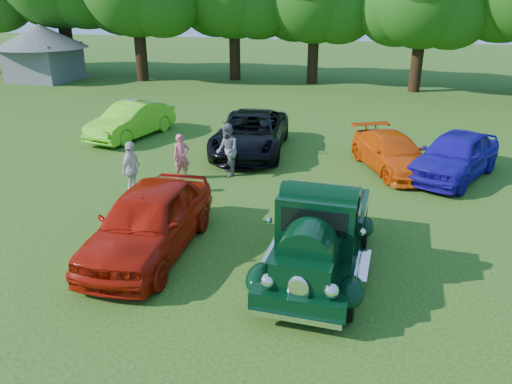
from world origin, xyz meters
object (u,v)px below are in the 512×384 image
(back_car_orange, at_px, (392,153))
(back_car_lime, at_px, (131,120))
(spectator_grey, at_px, (227,150))
(back_car_black, at_px, (251,133))
(gazebo, at_px, (42,46))
(spectator_pink, at_px, (182,157))
(hero_pickup, at_px, (319,236))
(red_convertible, at_px, (149,220))
(spectator_white, at_px, (131,170))
(back_car_blue, at_px, (455,155))

(back_car_orange, bearing_deg, back_car_lime, 145.84)
(back_car_orange, height_order, spectator_grey, spectator_grey)
(back_car_black, height_order, gazebo, gazebo)
(spectator_pink, xyz_separation_m, spectator_grey, (1.36, 0.76, 0.13))
(back_car_black, relative_size, spectator_grey, 3.09)
(hero_pickup, relative_size, red_convertible, 1.03)
(back_car_lime, xyz_separation_m, back_car_orange, (11.08, -1.35, -0.11))
(back_car_black, height_order, spectator_pink, back_car_black)
(back_car_lime, relative_size, spectator_pink, 2.90)
(red_convertible, distance_m, back_car_black, 8.56)
(spectator_white, relative_size, gazebo, 0.27)
(back_car_lime, distance_m, spectator_pink, 6.08)
(back_car_lime, distance_m, back_car_black, 5.68)
(spectator_grey, distance_m, gazebo, 24.87)
(spectator_pink, height_order, spectator_white, spectator_white)
(back_car_orange, relative_size, back_car_blue, 0.95)
(hero_pickup, bearing_deg, back_car_orange, 79.89)
(red_convertible, height_order, back_car_lime, red_convertible)
(back_car_lime, bearing_deg, hero_pickup, -33.27)
(hero_pickup, distance_m, back_car_blue, 8.15)
(back_car_blue, bearing_deg, back_car_black, -162.25)
(red_convertible, relative_size, gazebo, 0.76)
(spectator_grey, bearing_deg, back_car_orange, 80.24)
(back_car_lime, xyz_separation_m, spectator_pink, (4.30, -4.29, 0.04))
(spectator_pink, relative_size, gazebo, 0.24)
(red_convertible, relative_size, back_car_orange, 1.11)
(hero_pickup, relative_size, spectator_white, 2.87)
(back_car_blue, bearing_deg, spectator_pink, -138.35)
(back_car_orange, relative_size, gazebo, 0.68)
(hero_pickup, height_order, spectator_grey, hero_pickup)
(spectator_grey, bearing_deg, spectator_pink, -92.49)
(red_convertible, height_order, spectator_grey, spectator_grey)
(hero_pickup, bearing_deg, back_car_black, 116.31)
(spectator_pink, bearing_deg, gazebo, 95.53)
(back_car_lime, bearing_deg, back_car_blue, 2.63)
(gazebo, bearing_deg, hero_pickup, -41.88)
(back_car_lime, height_order, spectator_pink, spectator_pink)
(hero_pickup, bearing_deg, back_car_blue, 65.27)
(back_car_lime, height_order, spectator_white, spectator_white)
(spectator_grey, bearing_deg, back_car_black, 148.85)
(back_car_black, distance_m, spectator_white, 5.89)
(back_car_blue, height_order, spectator_white, spectator_white)
(gazebo, bearing_deg, back_car_black, -33.35)
(hero_pickup, xyz_separation_m, back_car_orange, (1.35, 7.59, -0.22))
(back_car_lime, bearing_deg, spectator_grey, -22.59)
(back_car_lime, height_order, back_car_black, back_car_black)
(spectator_white, bearing_deg, spectator_grey, -42.39)
(hero_pickup, height_order, back_car_orange, hero_pickup)
(red_convertible, bearing_deg, back_car_orange, 51.97)
(back_car_orange, xyz_separation_m, spectator_pink, (-6.77, -2.94, 0.14))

